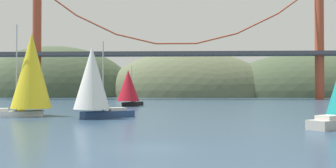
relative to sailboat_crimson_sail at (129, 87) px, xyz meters
The scene contains 9 objects.
ground_plane 49.46m from the sailboat_crimson_sail, 79.97° to the right, with size 360.00×360.00×0.00m, color #2D4760.
headland_left 98.19m from the sailboat_crimson_sail, 118.23° to the left, with size 73.47×44.00×44.93m, color #425138.
headland_center 87.58m from the sailboat_crimson_sail, 81.07° to the left, with size 75.48×44.00×40.25m, color #5B6647.
headland_right 110.41m from the sailboat_crimson_sail, 51.57° to the left, with size 87.69×44.00×39.17m, color #425138.
suspension_bridge 48.90m from the sailboat_crimson_sail, 79.52° to the left, with size 128.35×6.00×37.52m.
sailboat_crimson_sail is the anchor object (origin of this frame).
sailboat_yellow_sail 26.87m from the sailboat_crimson_sail, 108.28° to the right, with size 9.43×6.87×11.26m.
sailboat_white_mainsail 28.64m from the sailboat_crimson_sail, 89.52° to the right, with size 7.44×6.65×8.88m.
channel_buoy 22.45m from the sailboat_crimson_sail, 125.54° to the right, with size 1.10×1.10×2.64m.
Camera 1 is at (1.70, -19.80, 3.35)m, focal length 37.67 mm.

